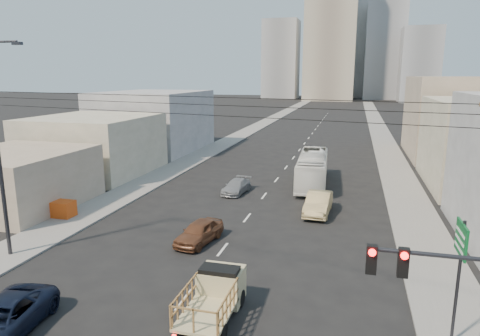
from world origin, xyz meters
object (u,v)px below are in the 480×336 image
at_px(crate_stack, 61,209).
at_px(flatbed_pickup, 214,294).
at_px(navy_pickup, 1,319).
at_px(green_sign, 460,253).
at_px(city_bus, 313,169).
at_px(sedan_tan, 318,203).
at_px(sedan_grey, 236,186).
at_px(sedan_brown, 199,232).
at_px(traffic_signal, 447,311).

bearing_deg(crate_stack, flatbed_pickup, -32.90).
relative_size(navy_pickup, green_sign, 1.03).
bearing_deg(flatbed_pickup, city_bus, 85.76).
distance_m(sedan_tan, crate_stack, 18.81).
bearing_deg(navy_pickup, sedan_grey, 73.84).
height_order(city_bus, sedan_tan, city_bus).
bearing_deg(sedan_brown, city_bus, 82.21).
bearing_deg(sedan_grey, navy_pickup, -92.27).
distance_m(sedan_brown, green_sign, 15.04).
xyz_separation_m(sedan_brown, traffic_signal, (11.48, -12.17, 3.38)).
xyz_separation_m(flatbed_pickup, crate_stack, (-14.81, 9.58, -0.40)).
xyz_separation_m(flatbed_pickup, sedan_grey, (-4.36, 19.35, -0.51)).
distance_m(sedan_tan, traffic_signal, 20.68).
bearing_deg(green_sign, navy_pickup, -166.85).
height_order(city_bus, crate_stack, city_bus).
bearing_deg(city_bus, sedan_brown, -110.89).
bearing_deg(city_bus, sedan_grey, -145.39).
height_order(flatbed_pickup, green_sign, green_sign).
xyz_separation_m(sedan_tan, crate_stack, (-17.89, -5.81, -0.11)).
bearing_deg(crate_stack, sedan_grey, 43.07).
distance_m(flatbed_pickup, sedan_grey, 19.84).
bearing_deg(flatbed_pickup, crate_stack, 147.10).
distance_m(city_bus, traffic_signal, 29.28).
distance_m(sedan_tan, sedan_grey, 8.43).
bearing_deg(sedan_tan, traffic_signal, -73.65).
bearing_deg(sedan_brown, sedan_tan, 59.44).
bearing_deg(city_bus, green_sign, -75.05).
height_order(flatbed_pickup, traffic_signal, traffic_signal).
bearing_deg(sedan_grey, green_sign, -47.84).
bearing_deg(green_sign, sedan_brown, 150.92).
height_order(green_sign, crate_stack, green_sign).
height_order(sedan_brown, sedan_grey, sedan_brown).
distance_m(sedan_tan, green_sign, 16.36).
relative_size(city_bus, crate_stack, 6.10).
height_order(navy_pickup, sedan_tan, sedan_tan).
relative_size(flatbed_pickup, sedan_tan, 0.91).
bearing_deg(flatbed_pickup, sedan_tan, 78.67).
height_order(sedan_brown, crate_stack, sedan_brown).
xyz_separation_m(flatbed_pickup, navy_pickup, (-7.67, -3.41, -0.38)).
height_order(sedan_brown, traffic_signal, traffic_signal).
xyz_separation_m(flatbed_pickup, sedan_tan, (3.08, 15.39, -0.30)).
distance_m(sedan_brown, sedan_grey, 11.65).
relative_size(flatbed_pickup, sedan_brown, 1.08).
bearing_deg(city_bus, crate_stack, -141.78).
height_order(city_bus, green_sign, green_sign).
distance_m(green_sign, crate_stack, 25.97).
bearing_deg(traffic_signal, sedan_grey, 117.39).
height_order(sedan_tan, traffic_signal, traffic_signal).
bearing_deg(traffic_signal, city_bus, 102.23).
bearing_deg(navy_pickup, crate_stack, 110.90).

